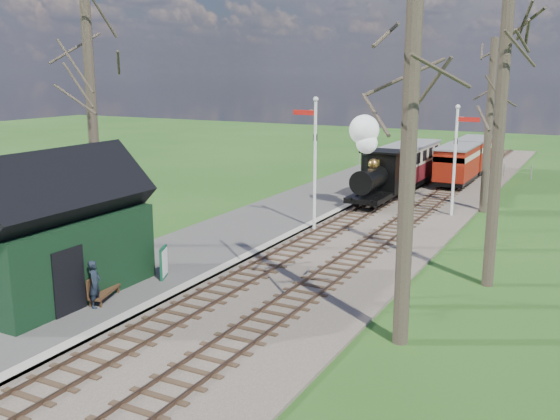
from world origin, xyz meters
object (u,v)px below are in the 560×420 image
Objects in this scene: red_carriage_b at (474,154)px; person at (95,284)px; locomotive at (375,167)px; red_carriage_a at (457,164)px; sign_board at (164,262)px; coach at (407,164)px; station_shed at (56,233)px; bench at (101,287)px; semaphore_near at (314,154)px; semaphore_far at (457,152)px.

red_carriage_b is 32.92m from person.
red_carriage_b is (2.61, 13.95, -0.79)m from locomotive.
red_carriage_b is (0.00, 5.50, 0.00)m from red_carriage_a.
coach is at bearing 83.77° from sign_board.
bench is at bearing 11.35° from station_shed.
semaphore_near is at bearing -99.44° from red_carriage_b.
semaphore_far is at bearing 66.00° from sign_board.
red_carriage_b is at bearing 90.00° from red_carriage_a.
red_carriage_a is at bearing 77.14° from semaphore_near.
coach is at bearing 80.00° from station_shed.
semaphore_near is 1.25× the size of locomotive.
person is (-1.72, -12.27, -2.68)m from semaphore_near.
locomotive is (0.76, 6.30, -1.35)m from semaphore_near.
semaphore_near is at bearing 80.18° from sign_board.
person is (-2.48, -24.64, -0.71)m from coach.
coach is at bearing -137.53° from red_carriage_a.
red_carriage_a is at bearing -34.68° from person.
station_shed is 1.01× the size of semaphore_near.
coach is 24.78m from person.
coach is at bearing -108.26° from red_carriage_b.
semaphore_far is 0.72× the size of coach.
station_shed is at bearing -106.38° from semaphore_near.
red_carriage_a is (2.61, 8.45, -0.79)m from locomotive.
sign_board is at bearing -26.58° from person.
sign_board is at bearing -96.23° from coach.
locomotive is 3.33× the size of person.
semaphore_far is at bearing 64.28° from station_shed.
semaphore_far reaches higher than station_shed.
person is (-5.08, -32.52, -0.54)m from red_carriage_b.
locomotive is at bearing -100.60° from red_carriage_b.
sign_board is at bearing -114.00° from semaphore_far.
red_carriage_b is at bearing -32.91° from person.
sign_board is (-4.94, -29.33, -0.71)m from red_carriage_b.
semaphore_near is 0.78× the size of coach.
coach is (-4.37, 6.37, -1.70)m from semaphore_far.
coach is 8.30m from red_carriage_b.
red_carriage_a is at bearing 75.54° from station_shed.
semaphore_near is at bearing -130.60° from semaphore_far.
semaphore_near is at bearing 80.19° from bench.
semaphore_near reaches higher than bench.
person is at bearing -97.58° from locomotive.
red_carriage_a is at bearing 42.47° from coach.
coach is 6.99× the size of sign_board.
semaphore_far is (5.14, 6.00, -0.27)m from semaphore_near.
locomotive is 0.98× the size of red_carriage_b.
red_carriage_b is 3.38× the size of person.
red_carriage_b is at bearing 79.40° from locomotive.
person is at bearing -8.38° from station_shed.
locomotive is at bearing 176.06° from semaphore_far.
person is at bearing -98.89° from red_carriage_b.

